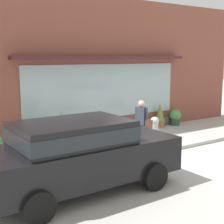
{
  "coord_description": "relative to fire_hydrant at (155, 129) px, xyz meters",
  "views": [
    {
      "loc": [
        -6.88,
        -7.76,
        2.98
      ],
      "look_at": [
        -0.89,
        1.2,
        1.18
      ],
      "focal_mm": 53.54,
      "sensor_mm": 36.0,
      "label": 1
    }
  ],
  "objects": [
    {
      "name": "potted_plant_trailing_edge",
      "position": [
        -2.85,
        1.52,
        0.09
      ],
      "size": [
        0.52,
        0.52,
        1.16
      ],
      "color": "#B7B2A3",
      "rests_on": "ground_plane"
    },
    {
      "name": "parked_car_black",
      "position": [
        -4.28,
        -2.39,
        0.45
      ],
      "size": [
        4.47,
        1.99,
        1.62
      ],
      "rotation": [
        0.0,
        0.0,
        0.01
      ],
      "color": "black",
      "rests_on": "ground_plane"
    },
    {
      "name": "storefront",
      "position": [
        -0.7,
        2.29,
        2.08
      ],
      "size": [
        14.0,
        0.81,
        5.19
      ],
      "color": "brown",
      "rests_on": "ground_plane"
    },
    {
      "name": "potted_plant_window_center",
      "position": [
        1.92,
        1.86,
        0.02
      ],
      "size": [
        0.42,
        0.42,
        1.02
      ],
      "color": "#9E6042",
      "rests_on": "ground_plane"
    },
    {
      "name": "pedestrian_with_handbag",
      "position": [
        -0.79,
        -0.26,
        0.43
      ],
      "size": [
        0.35,
        0.61,
        1.57
      ],
      "rotation": [
        0.0,
        0.0,
        5.15
      ],
      "color": "#475675",
      "rests_on": "ground_plane"
    },
    {
      "name": "potted_plant_window_left",
      "position": [
        0.97,
        1.71,
        -0.16
      ],
      "size": [
        0.32,
        0.32,
        0.56
      ],
      "color": "#B7B2A3",
      "rests_on": "ground_plane"
    },
    {
      "name": "fire_hydrant",
      "position": [
        0.0,
        0.0,
        0.0
      ],
      "size": [
        0.43,
        0.41,
        0.91
      ],
      "color": "#B2B2B7",
      "rests_on": "ground_plane"
    },
    {
      "name": "curb_strip",
      "position": [
        -0.7,
        -1.1,
        -0.41
      ],
      "size": [
        14.0,
        0.24,
        0.12
      ],
      "primitive_type": "cube",
      "color": "#B2B2AD",
      "rests_on": "ground_plane"
    },
    {
      "name": "ground_plane",
      "position": [
        -0.7,
        -0.9,
        -0.47
      ],
      "size": [
        60.0,
        60.0,
        0.0
      ],
      "primitive_type": "plane",
      "color": "#B2AFA8"
    },
    {
      "name": "potted_plant_low_front",
      "position": [
        -0.25,
        1.96,
        -0.11
      ],
      "size": [
        0.4,
        0.4,
        0.62
      ],
      "color": "#B7B2A3",
      "rests_on": "ground_plane"
    },
    {
      "name": "potted_plant_doorstep",
      "position": [
        -3.77,
        1.79,
        0.04
      ],
      "size": [
        0.32,
        0.32,
        1.06
      ],
      "color": "#B7B2A3",
      "rests_on": "ground_plane"
    },
    {
      "name": "potted_plant_window_right",
      "position": [
        2.74,
        1.78,
        -0.09
      ],
      "size": [
        0.52,
        0.52,
        0.7
      ],
      "color": "#33473D",
      "rests_on": "ground_plane"
    }
  ]
}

